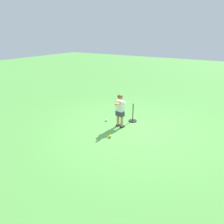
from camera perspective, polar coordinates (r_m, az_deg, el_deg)
The scene contains 6 objects.
ground_plane at distance 6.96m, azimuth 4.82°, elevation -4.58°, with size 40.00×40.00×0.00m, color #519942.
child_batter at distance 6.91m, azimuth 2.12°, elevation 1.09°, with size 0.64×0.32×1.08m.
play_ball_midfield at distance 7.57m, azimuth -1.45°, elevation -2.08°, with size 0.08×0.08×0.08m, color white.
play_ball_far_left at distance 9.84m, azimuth 1.25°, elevation 3.22°, with size 0.08×0.08×0.08m, color yellow.
play_ball_by_bucket at distance 6.43m, azimuth -0.52°, elevation -6.27°, with size 0.09×0.09×0.09m, color yellow.
batting_tee at distance 7.56m, azimuth 5.39°, elevation -1.66°, with size 0.28×0.28×0.62m.
Camera 1 is at (-5.65, -2.84, 2.91)m, focal length 35.27 mm.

